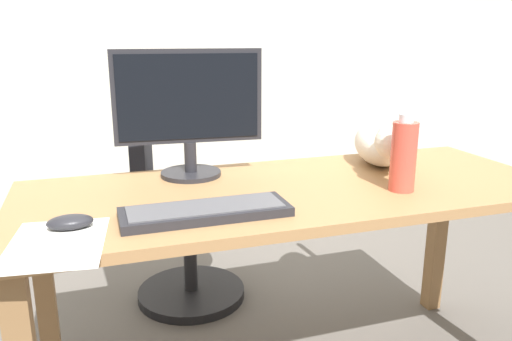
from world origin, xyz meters
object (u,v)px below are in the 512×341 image
Objects in this scene: keyboard at (206,211)px; water_bottle at (404,156)px; office_chair at (177,211)px; monitor at (189,108)px; cat at (381,143)px; computer_mouse at (70,222)px.

keyboard is 0.62m from water_bottle.
water_bottle is at bearing -56.33° from office_chair.
cat is (0.68, -0.07, -0.15)m from monitor.
water_bottle is (-0.11, -0.29, 0.03)m from cat.
computer_mouse reaches higher than keyboard.
keyboard is (-0.04, -0.39, -0.21)m from monitor.
computer_mouse is (-1.05, -0.31, -0.06)m from cat.
computer_mouse is at bearing -178.72° from water_bottle.
cat is (0.66, -0.54, 0.37)m from office_chair.
cat reaches higher than computer_mouse.
computer_mouse is at bearing -163.52° from cat.
computer_mouse is at bearing -134.38° from monitor.
cat is 5.15× the size of computer_mouse.
monitor is at bearing -92.44° from office_chair.
keyboard is at bearing -176.65° from water_bottle.
cat is 2.43× the size of water_bottle.
office_chair is at bearing 123.67° from water_bottle.
office_chair reaches higher than cat.
office_chair is 1.68× the size of cat.
monitor reaches higher than water_bottle.
monitor is 0.85× the size of cat.
monitor reaches higher than cat.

